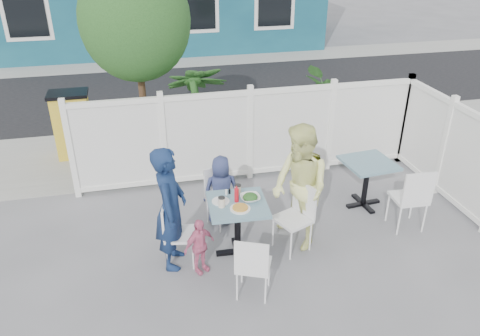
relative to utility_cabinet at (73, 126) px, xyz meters
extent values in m
plane|color=slate|center=(2.93, -4.00, -0.61)|extent=(80.00, 80.00, 0.00)
cube|color=gray|center=(2.93, -0.20, -0.60)|extent=(24.00, 2.60, 0.01)
cube|color=black|center=(2.93, 3.50, -0.60)|extent=(24.00, 5.00, 0.01)
cube|color=gray|center=(2.93, 6.60, -0.60)|extent=(24.00, 1.60, 0.01)
cube|color=black|center=(-0.07, 7.02, 0.99)|extent=(1.20, 0.04, 1.40)
cube|color=black|center=(3.93, 7.02, 0.99)|extent=(1.20, 0.04, 1.40)
cube|color=white|center=(3.03, -1.60, 0.21)|extent=(5.80, 0.04, 1.40)
cube|color=white|center=(3.03, -1.60, 0.95)|extent=(5.86, 0.08, 0.08)
cube|color=white|center=(3.03, -1.60, -0.55)|extent=(5.86, 0.08, 0.12)
cube|color=white|center=(5.93, -3.40, 0.21)|extent=(0.04, 3.60, 1.40)
cube|color=white|center=(5.93, -3.40, -0.55)|extent=(0.08, 3.66, 0.12)
cylinder|color=#382316|center=(1.33, -0.70, 0.59)|extent=(0.12, 0.12, 2.40)
ellipsoid|color=#1D441A|center=(1.33, -0.70, 1.99)|extent=(1.80, 1.62, 1.98)
cube|color=gold|center=(0.00, 0.00, 0.00)|extent=(0.66, 0.47, 1.21)
imported|color=#1D441A|center=(2.28, -0.90, 0.34)|extent=(1.09, 1.09, 1.89)
imported|color=#1D441A|center=(4.91, -1.00, 0.22)|extent=(1.88, 1.94, 1.65)
cube|color=#436772|center=(2.35, -3.66, 0.16)|extent=(0.79, 0.79, 0.04)
cylinder|color=black|center=(2.35, -3.66, -0.22)|extent=(0.09, 0.09, 0.73)
cube|color=black|center=(2.35, -3.66, -0.59)|extent=(0.59, 0.12, 0.04)
cube|color=black|center=(2.35, -3.66, -0.59)|extent=(0.12, 0.59, 0.04)
cube|color=#436772|center=(4.57, -2.90, 0.14)|extent=(0.79, 0.79, 0.04)
cylinder|color=black|center=(4.57, -2.90, -0.23)|extent=(0.08, 0.08, 0.71)
cube|color=black|center=(4.57, -2.90, -0.59)|extent=(0.58, 0.14, 0.04)
cube|color=black|center=(4.57, -2.90, -0.59)|extent=(0.14, 0.58, 0.04)
cube|color=white|center=(1.59, -3.66, -0.18)|extent=(0.45, 0.47, 0.04)
cube|color=white|center=(1.41, -3.63, 0.06)|extent=(0.10, 0.40, 0.43)
cylinder|color=white|center=(1.78, -3.52, -0.39)|extent=(0.02, 0.02, 0.43)
cylinder|color=white|center=(1.72, -3.86, -0.39)|extent=(0.02, 0.02, 0.43)
cylinder|color=white|center=(1.46, -3.46, -0.39)|extent=(0.02, 0.02, 0.43)
cylinder|color=white|center=(1.40, -3.80, -0.39)|extent=(0.02, 0.02, 0.43)
cube|color=white|center=(3.09, -3.71, -0.14)|extent=(0.55, 0.56, 0.04)
cube|color=white|center=(3.27, -3.64, 0.11)|extent=(0.20, 0.41, 0.46)
cylinder|color=white|center=(3.00, -3.95, -0.37)|extent=(0.02, 0.02, 0.46)
cylinder|color=white|center=(2.86, -3.61, -0.37)|extent=(0.02, 0.02, 0.46)
cylinder|color=white|center=(3.32, -3.82, -0.37)|extent=(0.02, 0.02, 0.46)
cylinder|color=white|center=(3.18, -3.47, -0.37)|extent=(0.02, 0.02, 0.46)
cube|color=white|center=(2.30, -2.92, -0.18)|extent=(0.52, 0.51, 0.04)
cube|color=white|center=(2.23, -2.75, 0.06)|extent=(0.38, 0.19, 0.43)
cylinder|color=white|center=(2.52, -2.99, -0.39)|extent=(0.02, 0.02, 0.43)
cylinder|color=white|center=(2.21, -3.13, -0.39)|extent=(0.02, 0.02, 0.43)
cylinder|color=white|center=(2.39, -2.70, -0.39)|extent=(0.02, 0.02, 0.43)
cylinder|color=white|center=(2.08, -2.84, -0.39)|extent=(0.02, 0.02, 0.43)
cube|color=white|center=(2.36, -4.45, -0.19)|extent=(0.51, 0.50, 0.04)
cube|color=white|center=(2.29, -4.62, 0.05)|extent=(0.37, 0.18, 0.42)
cylinder|color=white|center=(2.27, -4.24, -0.40)|extent=(0.02, 0.02, 0.42)
cylinder|color=white|center=(2.58, -4.37, -0.40)|extent=(0.02, 0.02, 0.42)
cylinder|color=white|center=(2.14, -4.53, -0.40)|extent=(0.02, 0.02, 0.42)
cylinder|color=white|center=(2.45, -4.67, -0.40)|extent=(0.02, 0.02, 0.42)
cube|color=white|center=(4.88, -3.59, -0.12)|extent=(0.47, 0.45, 0.04)
cube|color=white|center=(4.87, -3.79, 0.15)|extent=(0.45, 0.06, 0.48)
cylinder|color=white|center=(4.70, -3.39, -0.36)|extent=(0.03, 0.03, 0.48)
cylinder|color=white|center=(5.09, -3.41, -0.36)|extent=(0.03, 0.03, 0.48)
cylinder|color=white|center=(4.68, -3.76, -0.36)|extent=(0.03, 0.03, 0.48)
cylinder|color=white|center=(5.07, -3.78, -0.36)|extent=(0.03, 0.03, 0.48)
imported|color=#13254B|center=(1.49, -3.65, 0.23)|extent=(0.53, 0.68, 1.66)
imported|color=#E3EB40|center=(3.21, -3.60, 0.27)|extent=(0.84, 0.98, 1.75)
imported|color=navy|center=(2.29, -2.86, -0.07)|extent=(0.54, 0.37, 1.07)
imported|color=pink|center=(1.80, -3.91, -0.22)|extent=(0.49, 0.39, 0.78)
cylinder|color=white|center=(2.35, -3.80, 0.19)|extent=(0.26, 0.26, 0.02)
cylinder|color=white|center=(2.15, -3.57, 0.19)|extent=(0.23, 0.23, 0.02)
imported|color=white|center=(2.53, -3.62, 0.22)|extent=(0.26, 0.26, 0.06)
cylinder|color=beige|center=(2.14, -3.69, 0.25)|extent=(0.08, 0.08, 0.13)
cylinder|color=beige|center=(2.40, -3.43, 0.25)|extent=(0.08, 0.08, 0.13)
cylinder|color=#B70F1C|center=(2.35, -3.61, 0.28)|extent=(0.06, 0.06, 0.19)
cylinder|color=white|center=(2.25, -3.41, 0.22)|extent=(0.03, 0.03, 0.07)
cylinder|color=black|center=(2.30, -3.39, 0.22)|extent=(0.03, 0.03, 0.07)
camera|label=1|loc=(1.23, -8.65, 3.36)|focal=35.00mm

